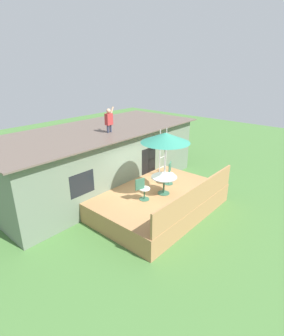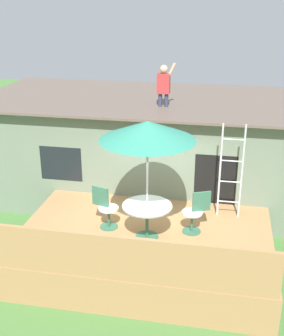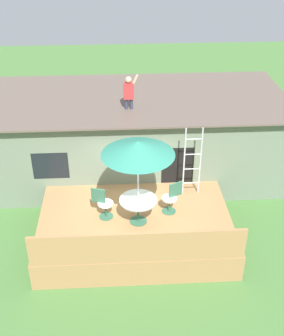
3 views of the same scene
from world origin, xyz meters
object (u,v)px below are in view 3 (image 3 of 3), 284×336
(person_figure, at_px, (129,90))
(patio_chair_right, at_px, (172,198))
(patio_table, at_px, (138,204))
(patio_chair_left, at_px, (103,203))
(patio_umbrella, at_px, (138,148))
(step_ladder, at_px, (192,162))

(person_figure, relative_size, patio_chair_right, 1.21)
(patio_table, distance_m, patio_chair_left, 1.02)
(patio_table, bearing_deg, patio_chair_left, 163.56)
(patio_table, height_order, patio_chair_left, patio_chair_left)
(patio_umbrella, relative_size, patio_chair_right, 2.76)
(patio_table, height_order, patio_chair_right, patio_chair_right)
(patio_umbrella, height_order, step_ladder, patio_umbrella)
(patio_table, distance_m, step_ladder, 2.18)
(patio_umbrella, height_order, patio_chair_right, patio_umbrella)
(person_figure, relative_size, patio_chair_left, 1.21)
(step_ladder, bearing_deg, patio_umbrella, -141.63)
(person_figure, distance_m, patio_chair_right, 3.56)
(patio_table, xyz_separation_m, patio_umbrella, (-0.00, -0.00, 1.76))
(patio_table, bearing_deg, patio_chair_right, 24.29)
(step_ladder, bearing_deg, patio_table, -141.63)
(patio_chair_left, bearing_deg, person_figure, 88.95)
(patio_table, relative_size, person_figure, 0.94)
(patio_table, relative_size, patio_umbrella, 0.41)
(step_ladder, distance_m, patio_chair_left, 2.90)
(person_figure, xyz_separation_m, patio_chair_left, (-0.85, -2.69, -2.24))
(step_ladder, relative_size, patio_chair_left, 2.39)
(patio_table, relative_size, patio_chair_left, 1.13)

